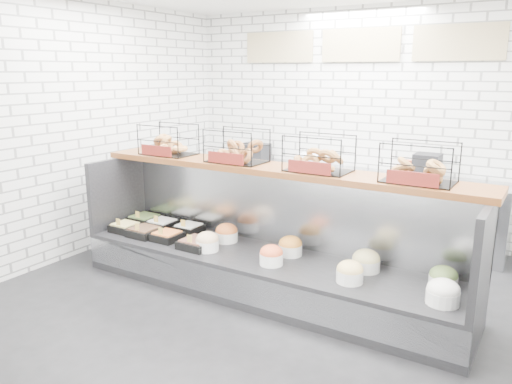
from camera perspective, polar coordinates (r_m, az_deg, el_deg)
The scene contains 5 objects.
ground at distance 4.90m, azimuth -0.95°, elevation -12.69°, with size 5.50×5.50×0.00m, color black.
room_shell at distance 4.91m, azimuth 2.83°, elevation 12.29°, with size 5.02×5.51×3.01m.
display_case at distance 5.04m, azimuth 1.11°, elevation -7.84°, with size 4.00×0.90×1.20m.
bagel_shelf at distance 4.90m, azimuth 2.27°, elevation 4.20°, with size 4.10×0.50×0.40m.
prep_counter at distance 6.79m, azimuth 10.07°, elevation -1.09°, with size 4.00×0.60×1.20m.
Camera 1 is at (2.37, -3.69, 2.18)m, focal length 35.00 mm.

